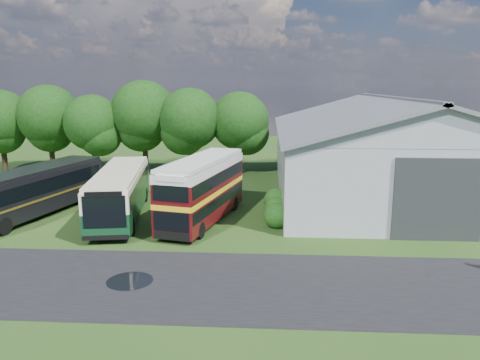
# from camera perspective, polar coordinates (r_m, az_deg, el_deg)

# --- Properties ---
(ground) EXTENTS (120.00, 120.00, 0.00)m
(ground) POSITION_cam_1_polar(r_m,az_deg,el_deg) (25.65, -8.09, -9.50)
(ground) COLOR #1F3B12
(ground) RESTS_ON ground
(asphalt_road) EXTENTS (60.00, 8.00, 0.02)m
(asphalt_road) POSITION_cam_1_polar(r_m,az_deg,el_deg) (22.48, -1.96, -12.53)
(asphalt_road) COLOR black
(asphalt_road) RESTS_ON ground
(puddle) EXTENTS (2.20, 2.20, 0.01)m
(puddle) POSITION_cam_1_polar(r_m,az_deg,el_deg) (23.32, -13.28, -11.93)
(puddle) COLOR black
(puddle) RESTS_ON ground
(storage_shed) EXTENTS (18.80, 24.80, 8.15)m
(storage_shed) POSITION_cam_1_polar(r_m,az_deg,el_deg) (40.95, 17.67, 4.05)
(storage_shed) COLOR gray
(storage_shed) RESTS_ON ground
(tree_far_left) EXTENTS (6.12, 6.12, 8.64)m
(tree_far_left) POSITION_cam_1_polar(r_m,az_deg,el_deg) (55.19, -27.17, 6.61)
(tree_far_left) COLOR black
(tree_far_left) RESTS_ON ground
(tree_left_a) EXTENTS (6.46, 6.46, 9.12)m
(tree_left_a) POSITION_cam_1_polar(r_m,az_deg,el_deg) (53.25, -22.26, 7.23)
(tree_left_a) COLOR black
(tree_left_a) RESTS_ON ground
(tree_left_b) EXTENTS (5.78, 5.78, 8.16)m
(tree_left_b) POSITION_cam_1_polar(r_m,az_deg,el_deg) (50.40, -17.53, 6.64)
(tree_left_b) COLOR black
(tree_left_b) RESTS_ON ground
(tree_mid) EXTENTS (6.80, 6.80, 9.60)m
(tree_mid) POSITION_cam_1_polar(r_m,az_deg,el_deg) (50.02, -11.66, 7.97)
(tree_mid) COLOR black
(tree_mid) RESTS_ON ground
(tree_right_a) EXTENTS (6.26, 6.26, 8.83)m
(tree_right_a) POSITION_cam_1_polar(r_m,az_deg,el_deg) (48.01, -6.13, 7.41)
(tree_right_a) COLOR black
(tree_right_a) RESTS_ON ground
(tree_right_b) EXTENTS (5.98, 5.98, 8.45)m
(tree_right_b) POSITION_cam_1_polar(r_m,az_deg,el_deg) (48.25, -0.05, 7.20)
(tree_right_b) COLOR black
(tree_right_b) RESTS_ON ground
(shrub_front) EXTENTS (1.70, 1.70, 1.70)m
(shrub_front) POSITION_cam_1_polar(r_m,az_deg,el_deg) (30.82, 4.49, -5.75)
(shrub_front) COLOR #194714
(shrub_front) RESTS_ON ground
(shrub_mid) EXTENTS (1.60, 1.60, 1.60)m
(shrub_mid) POSITION_cam_1_polar(r_m,az_deg,el_deg) (32.74, 4.44, -4.70)
(shrub_mid) COLOR #194714
(shrub_mid) RESTS_ON ground
(shrub_back) EXTENTS (1.80, 1.80, 1.80)m
(shrub_back) POSITION_cam_1_polar(r_m,az_deg,el_deg) (34.66, 4.39, -3.77)
(shrub_back) COLOR #194714
(shrub_back) RESTS_ON ground
(bus_green_single) EXTENTS (4.75, 12.48, 3.36)m
(bus_green_single) POSITION_cam_1_polar(r_m,az_deg,el_deg) (33.68, -14.38, -1.43)
(bus_green_single) COLOR black
(bus_green_single) RESTS_ON ground
(bus_maroon_double) EXTENTS (4.85, 10.48, 4.37)m
(bus_maroon_double) POSITION_cam_1_polar(r_m,az_deg,el_deg) (31.60, -4.55, -1.22)
(bus_maroon_double) COLOR black
(bus_maroon_double) RESTS_ON ground
(bus_dark_single) EXTENTS (5.71, 12.62, 3.39)m
(bus_dark_single) POSITION_cam_1_polar(r_m,az_deg,el_deg) (36.11, -23.69, -1.16)
(bus_dark_single) COLOR black
(bus_dark_single) RESTS_ON ground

